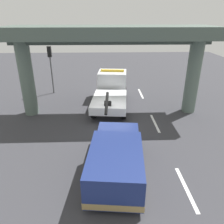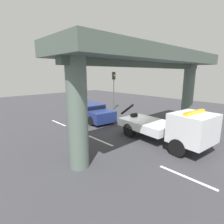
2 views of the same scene
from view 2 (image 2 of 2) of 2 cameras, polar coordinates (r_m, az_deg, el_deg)
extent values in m
cube|color=#38383D|center=(14.24, 5.16, -6.37)|extent=(60.00, 40.00, 0.10)
cube|color=silver|center=(17.18, -16.71, -3.39)|extent=(2.60, 0.16, 0.01)
cube|color=silver|center=(12.34, -3.86, -9.09)|extent=(2.60, 0.16, 0.01)
cube|color=silver|center=(9.02, 22.64, -18.64)|extent=(2.60, 0.16, 0.01)
cube|color=white|center=(13.01, 11.29, -3.88)|extent=(4.07, 2.78, 0.55)
cube|color=white|center=(11.06, 24.46, -4.71)|extent=(2.27, 2.50, 1.65)
cube|color=black|center=(10.70, 27.51, -3.52)|extent=(0.29, 2.20, 0.66)
cube|color=maroon|center=(13.93, 14.57, -3.31)|extent=(3.63, 0.39, 0.20)
cylinder|color=black|center=(14.33, 4.85, 0.84)|extent=(1.42, 0.32, 1.07)
cylinder|color=black|center=(13.83, 7.06, -1.07)|extent=(0.40, 0.48, 0.36)
cube|color=yellow|center=(10.84, 24.88, -0.12)|extent=(0.43, 1.93, 0.16)
cylinder|color=black|center=(12.32, 25.57, -7.89)|extent=(1.03, 0.42, 1.00)
cylinder|color=black|center=(10.61, 20.29, -10.65)|extent=(1.03, 0.42, 1.00)
cylinder|color=black|center=(14.37, 11.68, -4.11)|extent=(1.03, 0.42, 1.00)
cylinder|color=black|center=(12.93, 5.57, -5.77)|extent=(1.03, 0.42, 1.00)
cube|color=navy|center=(18.07, -7.94, 0.73)|extent=(3.66, 2.54, 1.35)
cube|color=navy|center=(15.95, -3.31, -1.45)|extent=(1.93, 2.28, 0.95)
cube|color=black|center=(16.53, -4.97, 0.78)|extent=(0.26, 1.93, 0.59)
cube|color=#9E8451|center=(18.17, -7.89, -0.80)|extent=(3.68, 2.56, 0.28)
cylinder|color=black|center=(16.68, -0.86, -1.84)|extent=(0.86, 0.36, 0.84)
cylinder|color=black|center=(15.65, -6.52, -2.87)|extent=(0.86, 0.36, 0.84)
cylinder|color=black|center=(19.44, -6.82, 0.12)|extent=(0.86, 0.36, 0.84)
cylinder|color=black|center=(18.57, -11.92, -0.64)|extent=(0.86, 0.36, 0.84)
cylinder|color=#596B60|center=(17.47, 23.08, 5.09)|extent=(0.95, 0.95, 5.20)
cylinder|color=#596B60|center=(8.42, -10.98, -0.97)|extent=(0.95, 0.95, 5.20)
cube|color=#4B5B52|center=(12.33, 12.79, 17.08)|extent=(3.60, 13.57, 0.78)
cube|color=#3E4A43|center=(12.30, 12.66, 14.44)|extent=(0.50, 13.17, 0.36)
cylinder|color=#515456|center=(22.20, 0.54, 5.54)|extent=(0.12, 0.12, 3.75)
cube|color=black|center=(22.04, 0.56, 11.55)|extent=(0.28, 0.32, 0.90)
sphere|color=#360605|center=(21.92, 0.85, 12.33)|extent=(0.18, 0.18, 0.18)
sphere|color=gold|center=(21.93, 0.85, 11.55)|extent=(0.18, 0.18, 0.18)
sphere|color=black|center=(21.93, 0.85, 10.76)|extent=(0.18, 0.18, 0.18)
camera|label=1|loc=(24.38, -18.05, 16.77)|focal=35.18mm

